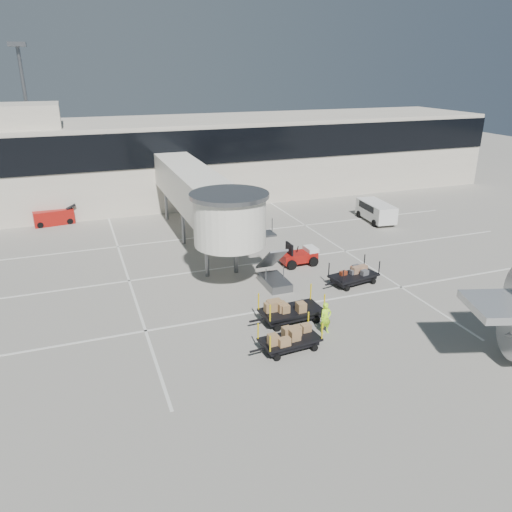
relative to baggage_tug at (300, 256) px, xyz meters
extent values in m
plane|color=gray|center=(-1.63, -7.81, -0.61)|extent=(140.00, 140.00, 0.00)
cube|color=silver|center=(-1.63, -5.81, -0.60)|extent=(40.00, 0.15, 0.02)
cube|color=silver|center=(-1.63, 1.19, -0.60)|extent=(40.00, 0.15, 0.02)
cube|color=silver|center=(-1.63, 8.19, -0.60)|extent=(40.00, 0.15, 0.02)
cube|color=silver|center=(4.37, 2.19, -0.60)|extent=(0.15, 30.00, 0.02)
cube|color=silver|center=(-11.63, 2.19, -0.60)|extent=(0.15, 30.00, 0.02)
cube|color=beige|center=(-1.63, 22.19, 3.39)|extent=(64.00, 12.00, 8.00)
cube|color=black|center=(-1.63, 16.14, 5.39)|extent=(64.00, 0.12, 3.20)
cylinder|color=slate|center=(-17.63, 26.19, 6.89)|extent=(0.36, 0.36, 15.00)
cube|color=slate|center=(-17.63, 26.19, 14.39)|extent=(1.60, 1.60, 0.40)
cube|color=silver|center=(-5.63, 7.19, 3.69)|extent=(3.00, 18.00, 2.80)
cylinder|color=silver|center=(-5.63, -1.81, 3.69)|extent=(4.40, 4.40, 3.00)
cylinder|color=slate|center=(-5.63, -1.81, 5.29)|extent=(4.80, 4.80, 0.25)
cylinder|color=slate|center=(-6.63, 0.19, 0.84)|extent=(0.28, 0.28, 2.90)
cylinder|color=slate|center=(-4.63, 0.19, 0.84)|extent=(0.28, 0.28, 2.90)
cylinder|color=slate|center=(-6.63, 7.19, 0.84)|extent=(0.28, 0.28, 2.90)
cylinder|color=slate|center=(-4.63, 7.19, 0.84)|extent=(0.28, 0.28, 2.90)
cylinder|color=slate|center=(-6.63, 14.19, 0.84)|extent=(0.28, 0.28, 2.90)
cylinder|color=slate|center=(-4.63, 14.19, 0.84)|extent=(0.28, 0.28, 2.90)
cube|color=slate|center=(-3.03, -2.81, -0.36)|extent=(1.40, 2.60, 0.50)
cube|color=slate|center=(-3.03, -2.21, 0.99)|extent=(1.20, 2.60, 2.06)
cube|color=slate|center=(-3.03, -0.81, 2.24)|extent=(1.40, 1.20, 0.12)
cube|color=maroon|center=(-0.07, 0.00, -0.03)|extent=(2.53, 1.25, 0.63)
cube|color=silver|center=(0.87, 0.02, 0.38)|extent=(0.75, 1.16, 0.37)
cube|color=black|center=(-0.80, -0.02, 0.59)|extent=(0.14, 1.05, 0.94)
cylinder|color=black|center=(-0.89, -0.70, -0.27)|extent=(0.67, 0.27, 0.67)
cylinder|color=black|center=(-0.92, 0.66, -0.27)|extent=(0.67, 0.27, 0.67)
cylinder|color=black|center=(0.78, -0.66, -0.27)|extent=(0.67, 0.27, 0.67)
cylinder|color=black|center=(0.75, 0.69, -0.27)|extent=(0.67, 0.27, 0.67)
cube|color=black|center=(1.83, -4.25, -0.04)|extent=(3.31, 2.06, 0.12)
cube|color=black|center=(1.83, -4.25, -0.23)|extent=(2.96, 1.77, 0.26)
cube|color=black|center=(-0.05, -4.58, -0.20)|extent=(0.72, 0.21, 0.08)
cylinder|color=black|center=(0.89, -5.12, -0.43)|extent=(0.37, 0.20, 0.35)
cylinder|color=black|center=(0.64, -3.75, -0.43)|extent=(0.37, 0.20, 0.35)
cylinder|color=black|center=(3.01, -4.74, -0.43)|extent=(0.37, 0.20, 0.35)
cylinder|color=black|center=(2.77, -3.38, -0.43)|extent=(0.37, 0.20, 0.35)
cylinder|color=black|center=(0.49, -5.19, 0.42)|extent=(0.07, 0.07, 0.93)
cylinder|color=black|center=(0.25, -3.82, 0.42)|extent=(0.07, 0.07, 0.93)
cylinder|color=black|center=(3.41, -4.67, 0.42)|extent=(0.07, 0.07, 0.93)
cylinder|color=black|center=(3.17, -3.31, 0.42)|extent=(0.07, 0.07, 0.93)
cube|color=#916A4F|center=(0.76, -4.00, 0.18)|extent=(0.58, 0.40, 0.33)
cube|color=#151543|center=(2.60, -3.63, 0.21)|extent=(0.54, 0.41, 0.38)
cube|color=#151543|center=(1.41, -4.46, 0.21)|extent=(0.57, 0.43, 0.38)
cube|color=#151543|center=(1.65, -3.77, 0.21)|extent=(0.61, 0.49, 0.37)
cube|color=#48494D|center=(2.17, -4.20, 0.23)|extent=(0.50, 0.37, 0.42)
cube|color=#916A4F|center=(2.38, -4.54, 0.20)|extent=(0.56, 0.46, 0.36)
cube|color=#48494D|center=(2.84, -3.73, 0.25)|extent=(0.46, 0.35, 0.45)
cube|color=maroon|center=(1.97, -4.52, 0.16)|extent=(0.42, 0.40, 0.28)
cube|color=maroon|center=(1.09, -4.38, 0.15)|extent=(0.51, 0.36, 0.27)
cube|color=black|center=(-3.96, -7.42, 0.01)|extent=(3.43, 1.83, 0.13)
cube|color=black|center=(-3.96, -7.42, -0.19)|extent=(3.08, 1.57, 0.28)
cube|color=black|center=(-6.03, -7.51, -0.16)|extent=(0.79, 0.13, 0.09)
cylinder|color=black|center=(-5.10, -8.23, -0.42)|extent=(0.39, 0.17, 0.38)
cylinder|color=black|center=(-5.17, -6.72, -0.42)|extent=(0.39, 0.17, 0.38)
cylinder|color=black|center=(-2.75, -8.12, -0.42)|extent=(0.39, 0.17, 0.38)
cylinder|color=black|center=(-2.82, -6.61, -0.42)|extent=(0.39, 0.17, 0.38)
cylinder|color=yellow|center=(-5.54, -8.25, 0.51)|extent=(0.08, 0.08, 1.01)
cylinder|color=yellow|center=(-5.61, -6.74, 0.51)|extent=(0.08, 0.08, 1.01)
cylinder|color=yellow|center=(-2.32, -8.10, 0.51)|extent=(0.08, 0.08, 1.01)
cylinder|color=yellow|center=(-2.39, -6.59, 0.51)|extent=(0.08, 0.08, 1.01)
cube|color=olive|center=(-3.51, -7.31, 0.32)|extent=(0.51, 0.53, 0.49)
cube|color=olive|center=(-3.66, -7.21, 0.33)|extent=(0.49, 0.59, 0.52)
cube|color=olive|center=(-3.99, -7.05, 0.27)|extent=(0.59, 0.46, 0.40)
cube|color=olive|center=(-3.22, -7.54, 0.35)|extent=(0.66, 0.59, 0.56)
cube|color=olive|center=(-3.41, -7.92, 0.33)|extent=(0.71, 0.44, 0.51)
cube|color=olive|center=(-4.68, -7.92, 0.34)|extent=(0.53, 0.49, 0.53)
cube|color=black|center=(-5.22, -10.09, -0.07)|extent=(3.05, 1.70, 0.12)
cube|color=black|center=(-5.22, -10.09, -0.24)|extent=(2.74, 1.46, 0.25)
cube|color=black|center=(-7.03, -10.23, -0.22)|extent=(0.69, 0.13, 0.08)
cylinder|color=black|center=(-6.20, -10.83, -0.44)|extent=(0.34, 0.16, 0.33)
cylinder|color=black|center=(-6.30, -9.51, -0.44)|extent=(0.34, 0.16, 0.33)
cylinder|color=black|center=(-4.14, -10.67, -0.44)|extent=(0.34, 0.16, 0.33)
cylinder|color=black|center=(-4.25, -9.34, -0.44)|extent=(0.34, 0.16, 0.33)
cylinder|color=yellow|center=(-6.58, -10.86, 0.37)|extent=(0.07, 0.07, 0.88)
cylinder|color=yellow|center=(-6.68, -9.54, 0.37)|extent=(0.07, 0.07, 0.88)
cylinder|color=yellow|center=(-3.76, -10.64, 0.37)|extent=(0.07, 0.07, 0.88)
cylinder|color=yellow|center=(-3.87, -9.31, 0.37)|extent=(0.07, 0.07, 0.88)
cube|color=olive|center=(-4.62, -9.88, 0.17)|extent=(0.51, 0.39, 0.36)
cube|color=olive|center=(-5.87, -10.59, 0.16)|extent=(0.49, 0.41, 0.34)
cube|color=olive|center=(-4.45, -9.93, 0.18)|extent=(0.49, 0.48, 0.38)
cube|color=olive|center=(-4.77, -10.16, 0.22)|extent=(0.63, 0.50, 0.46)
cube|color=olive|center=(-5.35, -10.02, 0.23)|extent=(0.60, 0.49, 0.47)
cube|color=olive|center=(-4.76, -10.26, 0.18)|extent=(0.46, 0.41, 0.38)
imported|color=#B1FF1A|center=(-2.82, -9.23, 0.25)|extent=(0.63, 0.42, 1.71)
cube|color=silver|center=(10.84, 7.12, 0.37)|extent=(2.20, 4.61, 1.44)
cube|color=silver|center=(11.02, 9.12, 0.09)|extent=(1.76, 0.66, 0.84)
cube|color=black|center=(10.86, 7.31, 0.74)|extent=(2.07, 2.95, 0.58)
cylinder|color=black|center=(9.83, 5.71, -0.29)|extent=(0.28, 0.65, 0.63)
cylinder|color=black|center=(11.59, 5.56, -0.29)|extent=(0.28, 0.65, 0.63)
cylinder|color=black|center=(10.09, 8.68, -0.29)|extent=(0.28, 0.65, 0.63)
cylinder|color=black|center=(11.85, 8.53, -0.29)|extent=(0.28, 0.65, 0.63)
cube|color=maroon|center=(-16.25, 16.19, 0.05)|extent=(3.48, 1.83, 1.31)
cube|color=black|center=(-14.78, 16.39, 0.88)|extent=(0.99, 1.32, 0.46)
cylinder|color=black|center=(-17.38, 15.42, -0.35)|extent=(0.55, 0.29, 0.52)
cylinder|color=black|center=(-17.55, 16.64, -0.35)|extent=(0.55, 0.29, 0.52)
cylinder|color=black|center=(-14.96, 15.75, -0.35)|extent=(0.55, 0.29, 0.52)
cylinder|color=black|center=(-15.12, 16.96, -0.35)|extent=(0.55, 0.29, 0.52)
camera|label=1|loc=(-14.21, -29.54, 12.47)|focal=35.00mm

